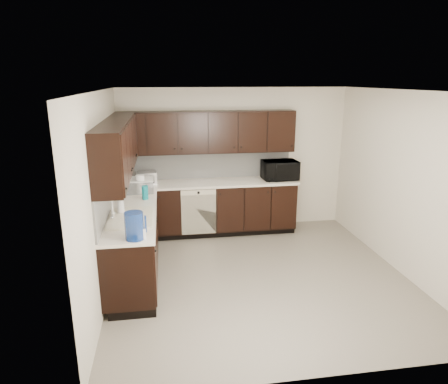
# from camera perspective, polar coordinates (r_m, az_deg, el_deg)

# --- Properties ---
(floor) EXTENTS (4.00, 4.00, 0.00)m
(floor) POSITION_cam_1_polar(r_m,az_deg,el_deg) (5.69, 5.00, -11.83)
(floor) COLOR gray
(floor) RESTS_ON ground
(ceiling) EXTENTS (4.00, 4.00, 0.00)m
(ceiling) POSITION_cam_1_polar(r_m,az_deg,el_deg) (5.04, 5.70, 14.22)
(ceiling) COLOR white
(ceiling) RESTS_ON wall_back
(wall_back) EXTENTS (4.00, 0.02, 2.50)m
(wall_back) POSITION_cam_1_polar(r_m,az_deg,el_deg) (7.13, 1.45, 4.65)
(wall_back) COLOR beige
(wall_back) RESTS_ON floor
(wall_left) EXTENTS (0.02, 4.00, 2.50)m
(wall_left) POSITION_cam_1_polar(r_m,az_deg,el_deg) (5.13, -16.90, -0.54)
(wall_left) COLOR beige
(wall_left) RESTS_ON floor
(wall_right) EXTENTS (0.02, 4.00, 2.50)m
(wall_right) POSITION_cam_1_polar(r_m,az_deg,el_deg) (6.02, 24.13, 1.14)
(wall_right) COLOR beige
(wall_right) RESTS_ON floor
(wall_front) EXTENTS (4.00, 0.02, 2.50)m
(wall_front) POSITION_cam_1_polar(r_m,az_deg,el_deg) (3.43, 13.46, -8.49)
(wall_front) COLOR beige
(wall_front) RESTS_ON floor
(lower_cabinets) EXTENTS (3.00, 2.80, 0.90)m
(lower_cabinets) POSITION_cam_1_polar(r_m,az_deg,el_deg) (6.39, -6.11, -4.57)
(lower_cabinets) COLOR black
(lower_cabinets) RESTS_ON floor
(countertop) EXTENTS (3.03, 2.83, 0.04)m
(countertop) POSITION_cam_1_polar(r_m,az_deg,el_deg) (6.23, -6.27, -0.22)
(countertop) COLOR silver
(countertop) RESTS_ON lower_cabinets
(backsplash) EXTENTS (3.00, 2.80, 0.48)m
(backsplash) POSITION_cam_1_polar(r_m,az_deg,el_deg) (6.37, -8.32, 2.47)
(backsplash) COLOR #B6B7B2
(backsplash) RESTS_ON countertop
(upper_cabinets) EXTENTS (3.00, 2.80, 0.70)m
(upper_cabinets) POSITION_cam_1_polar(r_m,az_deg,el_deg) (6.15, -7.44, 7.63)
(upper_cabinets) COLOR black
(upper_cabinets) RESTS_ON wall_back
(dishwasher) EXTENTS (0.58, 0.04, 0.78)m
(dishwasher) POSITION_cam_1_polar(r_m,az_deg,el_deg) (6.65, -3.64, -2.48)
(dishwasher) COLOR beige
(dishwasher) RESTS_ON lower_cabinets
(sink) EXTENTS (0.54, 0.82, 0.42)m
(sink) POSITION_cam_1_polar(r_m,az_deg,el_deg) (5.19, -13.11, -4.34)
(sink) COLOR beige
(sink) RESTS_ON countertop
(microwave) EXTENTS (0.61, 0.43, 0.33)m
(microwave) POSITION_cam_1_polar(r_m,az_deg,el_deg) (7.02, 7.97, 3.11)
(microwave) COLOR black
(microwave) RESTS_ON countertop
(soap_bottle_a) EXTENTS (0.10, 0.10, 0.19)m
(soap_bottle_a) POSITION_cam_1_polar(r_m,az_deg,el_deg) (4.49, -11.69, -5.44)
(soap_bottle_a) COLOR gray
(soap_bottle_a) RESTS_ON countertop
(soap_bottle_b) EXTENTS (0.12, 0.12, 0.25)m
(soap_bottle_b) POSITION_cam_1_polar(r_m,az_deg,el_deg) (5.35, -14.56, -1.74)
(soap_bottle_b) COLOR gray
(soap_bottle_b) RESTS_ON countertop
(toaster_oven) EXTENTS (0.35, 0.27, 0.20)m
(toaster_oven) POSITION_cam_1_polar(r_m,az_deg,el_deg) (6.80, -10.99, 2.00)
(toaster_oven) COLOR #BCBCBE
(toaster_oven) RESTS_ON countertop
(storage_bin) EXTENTS (0.52, 0.39, 0.20)m
(storage_bin) POSITION_cam_1_polar(r_m,az_deg,el_deg) (6.34, -12.37, 0.90)
(storage_bin) COLOR silver
(storage_bin) RESTS_ON countertop
(blue_pitcher) EXTENTS (0.27, 0.27, 0.31)m
(blue_pitcher) POSITION_cam_1_polar(r_m,az_deg,el_deg) (4.47, -12.71, -4.75)
(blue_pitcher) COLOR navy
(blue_pitcher) RESTS_ON countertop
(teal_tumbler) EXTENTS (0.09, 0.09, 0.20)m
(teal_tumbler) POSITION_cam_1_polar(r_m,az_deg,el_deg) (5.93, -11.22, -0.07)
(teal_tumbler) COLOR #0B7883
(teal_tumbler) RESTS_ON countertop
(paper_towel_roll) EXTENTS (0.15, 0.15, 0.29)m
(paper_towel_roll) POSITION_cam_1_polar(r_m,az_deg,el_deg) (6.24, -11.87, 1.09)
(paper_towel_roll) COLOR white
(paper_towel_roll) RESTS_ON countertop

